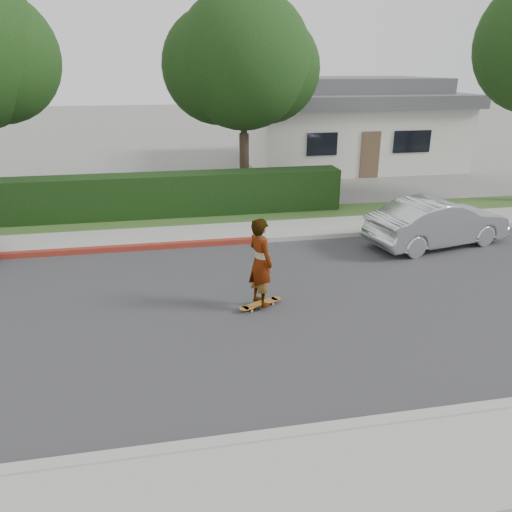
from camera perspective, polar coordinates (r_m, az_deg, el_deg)
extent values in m
plane|color=slate|center=(10.77, -1.27, -5.94)|extent=(120.00, 120.00, 0.00)
cube|color=#2D2D30|center=(10.77, -1.27, -5.92)|extent=(60.00, 8.00, 0.01)
cube|color=#9E9E99|center=(7.38, 4.35, -19.71)|extent=(60.00, 0.20, 0.15)
cube|color=gray|center=(6.76, 6.49, -24.65)|extent=(60.00, 1.60, 0.12)
cube|color=#9E9E99|center=(14.49, -3.97, 1.58)|extent=(60.00, 0.20, 0.15)
cube|color=maroon|center=(14.81, -23.54, 0.26)|extent=(12.00, 0.21, 0.15)
cube|color=gray|center=(15.34, -4.38, 2.62)|extent=(60.00, 1.60, 0.12)
cube|color=#2D4C1E|center=(16.86, -5.01, 4.27)|extent=(60.00, 1.60, 0.10)
cube|color=black|center=(17.24, -15.32, 6.39)|extent=(15.00, 1.00, 1.50)
cylinder|color=#33261C|center=(19.07, -1.35, 10.05)|extent=(0.36, 0.36, 2.52)
cylinder|color=#33261C|center=(18.81, -1.40, 15.72)|extent=(0.24, 0.24, 2.10)
sphere|color=black|center=(18.73, -1.45, 21.48)|extent=(4.80, 4.80, 4.80)
sphere|color=black|center=(19.01, -4.20, 20.83)|extent=(4.08, 4.08, 4.08)
sphere|color=black|center=(19.19, 1.23, 20.58)|extent=(3.84, 3.84, 3.84)
cube|color=beige|center=(27.42, 10.03, 13.61)|extent=(10.00, 8.00, 3.00)
cube|color=#4C4C51|center=(27.26, 10.28, 17.36)|extent=(10.60, 8.60, 0.60)
cube|color=#4C4C51|center=(27.23, 10.36, 18.62)|extent=(8.40, 6.40, 0.80)
cube|color=black|center=(22.82, 7.57, 12.56)|extent=(1.40, 0.06, 1.00)
cube|color=black|center=(24.50, 17.41, 12.38)|extent=(1.80, 0.06, 1.00)
cube|color=brown|center=(23.72, 12.90, 11.19)|extent=(0.90, 0.06, 2.10)
cylinder|color=#BE5B34|center=(10.57, -0.49, -6.28)|extent=(0.06, 0.05, 0.06)
cylinder|color=#BE5B34|center=(10.68, -0.97, -5.96)|extent=(0.06, 0.05, 0.06)
cylinder|color=#BE5B34|center=(10.86, 1.94, -5.50)|extent=(0.06, 0.05, 0.06)
cylinder|color=#BE5B34|center=(10.97, 1.45, -5.20)|extent=(0.06, 0.05, 0.06)
cube|color=silver|center=(10.61, -0.73, -5.93)|extent=(0.11, 0.17, 0.02)
cube|color=silver|center=(10.90, 1.70, -5.16)|extent=(0.11, 0.17, 0.02)
cube|color=brown|center=(10.74, 0.50, -5.44)|extent=(0.85, 0.53, 0.02)
cylinder|color=brown|center=(10.53, -1.36, -6.02)|extent=(0.27, 0.27, 0.02)
cylinder|color=brown|center=(10.96, 2.28, -4.88)|extent=(0.27, 0.27, 0.02)
imported|color=white|center=(10.35, 0.52, -0.70)|extent=(0.69, 0.81, 1.89)
imported|color=silver|center=(15.16, 20.05, 3.64)|extent=(4.37, 2.29, 1.37)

